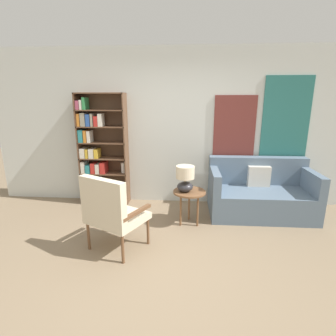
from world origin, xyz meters
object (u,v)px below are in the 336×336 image
at_px(bookshelf, 98,153).
at_px(side_table, 189,195).
at_px(table_lamp, 185,178).
at_px(couch, 259,194).
at_px(armchair, 111,210).

distance_m(bookshelf, side_table, 1.85).
xyz_separation_m(bookshelf, table_lamp, (1.55, -0.77, -0.19)).
bearing_deg(side_table, bookshelf, 154.97).
distance_m(bookshelf, couch, 2.86).
bearing_deg(couch, bookshelf, 174.38).
relative_size(couch, side_table, 3.10).
distance_m(bookshelf, armchair, 1.74).
height_order(armchair, couch, armchair).
relative_size(armchair, side_table, 1.86).
bearing_deg(armchair, couch, 31.48).
xyz_separation_m(bookshelf, armchair, (0.66, -1.57, -0.36)).
xyz_separation_m(couch, side_table, (-1.16, -0.48, 0.13)).
distance_m(armchair, side_table, 1.26).
height_order(bookshelf, armchair, bookshelf).
xyz_separation_m(couch, table_lamp, (-1.23, -0.49, 0.40)).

